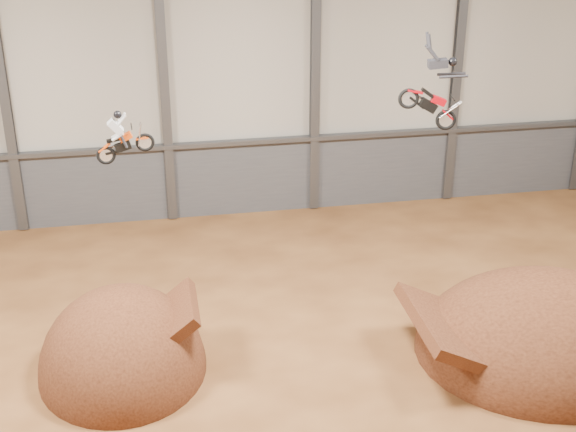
# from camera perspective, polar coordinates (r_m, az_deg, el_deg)

# --- Properties ---
(floor) EXTENTS (40.00, 40.00, 0.00)m
(floor) POSITION_cam_1_polar(r_m,az_deg,el_deg) (25.28, 1.32, -13.51)
(floor) COLOR #552F16
(floor) RESTS_ON ground
(back_wall) EXTENTS (40.00, 0.10, 14.00)m
(back_wall) POSITION_cam_1_polar(r_m,az_deg,el_deg) (35.77, -3.44, 10.62)
(back_wall) COLOR #B9B1A3
(back_wall) RESTS_ON ground
(lower_band_back) EXTENTS (39.80, 0.18, 3.50)m
(lower_band_back) POSITION_cam_1_polar(r_m,az_deg,el_deg) (37.29, -3.22, 2.73)
(lower_band_back) COLOR #4A4B51
(lower_band_back) RESTS_ON ground
(steel_rail) EXTENTS (39.80, 0.35, 0.20)m
(steel_rail) POSITION_cam_1_polar(r_m,az_deg,el_deg) (36.52, -3.26, 5.27)
(steel_rail) COLOR #47494F
(steel_rail) RESTS_ON lower_band_back
(steel_column_1) EXTENTS (0.40, 0.36, 13.90)m
(steel_column_1) POSITION_cam_1_polar(r_m,az_deg,el_deg) (35.83, -19.69, 9.27)
(steel_column_1) COLOR #47494F
(steel_column_1) RESTS_ON ground
(steel_column_2) EXTENTS (0.40, 0.36, 13.90)m
(steel_column_2) POSITION_cam_1_polar(r_m,az_deg,el_deg) (35.35, -8.86, 10.21)
(steel_column_2) COLOR #47494F
(steel_column_2) RESTS_ON ground
(steel_column_3) EXTENTS (0.40, 0.36, 13.90)m
(steel_column_3) POSITION_cam_1_polar(r_m,az_deg,el_deg) (36.12, 1.94, 10.78)
(steel_column_3) COLOR #47494F
(steel_column_3) RESTS_ON ground
(steel_column_4) EXTENTS (0.40, 0.36, 13.90)m
(steel_column_4) POSITION_cam_1_polar(r_m,az_deg,el_deg) (38.05, 11.99, 10.99)
(steel_column_4) COLOR #47494F
(steel_column_4) RESTS_ON ground
(takeoff_ramp) EXTENTS (5.45, 6.29, 5.45)m
(takeoff_ramp) POSITION_cam_1_polar(r_m,az_deg,el_deg) (27.48, -11.60, -10.58)
(takeoff_ramp) COLOR #38190E
(takeoff_ramp) RESTS_ON ground
(landing_ramp) EXTENTS (8.84, 7.82, 5.10)m
(landing_ramp) POSITION_cam_1_polar(r_m,az_deg,el_deg) (29.14, 17.67, -9.10)
(landing_ramp) COLOR #38190E
(landing_ramp) RESTS_ON ground
(fmx_rider_a) EXTENTS (2.23, 0.80, 2.08)m
(fmx_rider_a) POSITION_cam_1_polar(r_m,az_deg,el_deg) (25.20, -11.41, 5.89)
(fmx_rider_a) COLOR #EF4A0C
(fmx_rider_b) EXTENTS (3.76, 1.34, 3.53)m
(fmx_rider_b) POSITION_cam_1_polar(r_m,az_deg,el_deg) (26.42, 9.67, 9.41)
(fmx_rider_b) COLOR #A9040D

